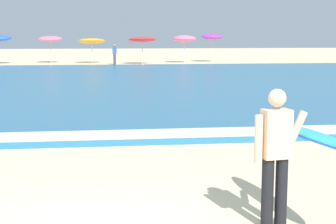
% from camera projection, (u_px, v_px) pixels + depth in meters
% --- Properties ---
extents(sea, '(120.00, 28.00, 0.14)m').
position_uv_depth(sea, '(98.00, 83.00, 24.99)').
color(sea, teal).
rests_on(sea, ground).
extents(surf_foam, '(120.00, 1.10, 0.01)m').
position_uv_depth(surf_foam, '(98.00, 135.00, 11.83)').
color(surf_foam, white).
rests_on(surf_foam, sea).
extents(surfer_with_board, '(1.12, 2.39, 1.73)m').
position_uv_depth(surfer_with_board, '(294.00, 145.00, 6.52)').
color(surfer_with_board, black).
rests_on(surfer_with_board, ground).
extents(beach_umbrella_2, '(1.90, 1.93, 2.25)m').
position_uv_depth(beach_umbrella_2, '(50.00, 39.00, 42.93)').
color(beach_umbrella_2, beige).
rests_on(beach_umbrella_2, ground).
extents(beach_umbrella_3, '(2.16, 2.19, 2.08)m').
position_uv_depth(beach_umbrella_3, '(92.00, 41.00, 42.67)').
color(beach_umbrella_3, beige).
rests_on(beach_umbrella_3, ground).
extents(beach_umbrella_4, '(2.14, 2.15, 2.17)m').
position_uv_depth(beach_umbrella_4, '(142.00, 39.00, 41.26)').
color(beach_umbrella_4, beige).
rests_on(beach_umbrella_4, ground).
extents(beach_umbrella_5, '(1.89, 1.91, 2.27)m').
position_uv_depth(beach_umbrella_5, '(184.00, 39.00, 43.18)').
color(beach_umbrella_5, beige).
rests_on(beach_umbrella_5, ground).
extents(beach_umbrella_6, '(1.86, 1.88, 2.37)m').
position_uv_depth(beach_umbrella_6, '(212.00, 37.00, 44.48)').
color(beach_umbrella_6, beige).
rests_on(beach_umbrella_6, ground).
extents(beachgoer_near_row_left, '(0.32, 0.20, 1.58)m').
position_uv_depth(beachgoer_near_row_left, '(115.00, 54.00, 40.85)').
color(beachgoer_near_row_left, '#383842').
rests_on(beachgoer_near_row_left, ground).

